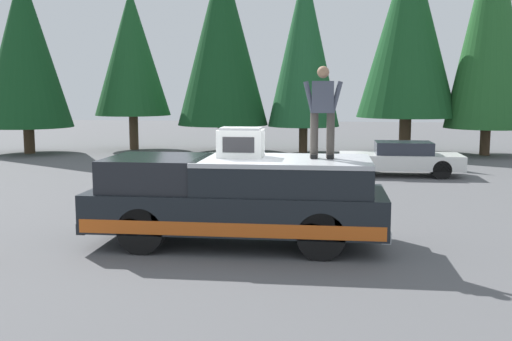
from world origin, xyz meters
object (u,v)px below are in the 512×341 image
Objects in this scene: pickup_truck at (237,199)px; compressor_unit at (241,142)px; parked_car_white at (401,159)px; person_on_truck_bed at (323,110)px.

pickup_truck is 6.60× the size of compressor_unit.
pickup_truck is 1.35× the size of parked_car_white.
parked_car_white is (9.81, -4.16, -0.29)m from pickup_truck.
compressor_unit reaches higher than parked_car_white.
person_on_truck_bed reaches higher than parked_car_white.
parked_car_white is (9.69, -2.58, -1.97)m from person_on_truck_bed.
person_on_truck_bed is 0.41× the size of parked_car_white.
pickup_truck is 1.06m from compressor_unit.
compressor_unit is at bearing -18.53° from pickup_truck.
compressor_unit is 0.20× the size of parked_car_white.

